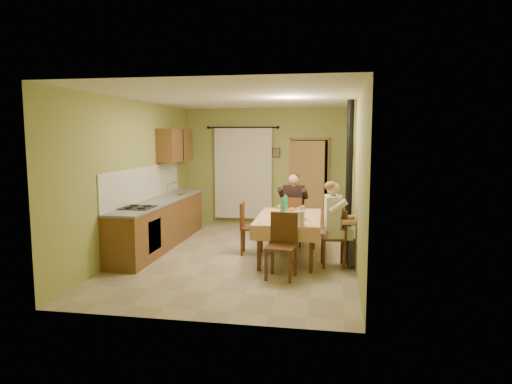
% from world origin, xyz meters
% --- Properties ---
extents(floor, '(4.00, 6.00, 0.01)m').
position_xyz_m(floor, '(0.00, 0.00, 0.00)').
color(floor, tan).
rests_on(floor, ground).
extents(room_shell, '(4.04, 6.04, 2.82)m').
position_xyz_m(room_shell, '(0.00, 0.00, 1.82)').
color(room_shell, '#9BA454').
rests_on(room_shell, ground).
extents(kitchen_run, '(0.64, 3.64, 1.56)m').
position_xyz_m(kitchen_run, '(-1.71, 0.40, 0.48)').
color(kitchen_run, brown).
rests_on(kitchen_run, ground).
extents(upper_cabinets, '(0.35, 1.40, 0.70)m').
position_xyz_m(upper_cabinets, '(-1.82, 1.70, 1.95)').
color(upper_cabinets, brown).
rests_on(upper_cabinets, room_shell).
extents(curtain, '(1.70, 0.07, 2.22)m').
position_xyz_m(curtain, '(-0.55, 2.90, 1.26)').
color(curtain, black).
rests_on(curtain, ground).
extents(doorway, '(0.96, 0.34, 2.15)m').
position_xyz_m(doorway, '(1.04, 2.90, 1.05)').
color(doorway, black).
rests_on(doorway, ground).
extents(dining_table, '(1.14, 1.86, 0.76)m').
position_xyz_m(dining_table, '(0.87, -0.09, 0.38)').
color(dining_table, '#E0A579').
rests_on(dining_table, ground).
extents(tableware, '(0.77, 1.60, 0.33)m').
position_xyz_m(tableware, '(0.89, -0.20, 0.83)').
color(tableware, white).
rests_on(tableware, dining_table).
extents(chair_far, '(0.45, 0.45, 0.97)m').
position_xyz_m(chair_far, '(0.84, 0.95, 0.29)').
color(chair_far, '#532E16').
rests_on(chair_far, ground).
extents(chair_near, '(0.48, 0.48, 0.99)m').
position_xyz_m(chair_near, '(0.86, -1.20, 0.29)').
color(chair_near, '#532E16').
rests_on(chair_near, ground).
extents(chair_right, '(0.44, 0.44, 0.95)m').
position_xyz_m(chair_right, '(1.65, -0.43, 0.29)').
color(chair_right, '#532E16').
rests_on(chair_right, ground).
extents(chair_left, '(0.42, 0.42, 0.95)m').
position_xyz_m(chair_left, '(0.15, 0.15, 0.29)').
color(chair_left, '#532E16').
rests_on(chair_left, ground).
extents(man_far, '(0.61, 0.50, 1.39)m').
position_xyz_m(man_far, '(0.84, 0.97, 0.88)').
color(man_far, black).
rests_on(man_far, chair_far).
extents(man_right, '(0.50, 0.61, 1.39)m').
position_xyz_m(man_right, '(1.64, -0.43, 0.88)').
color(man_right, silver).
rests_on(man_right, chair_right).
extents(stove_flue, '(0.24, 0.24, 2.80)m').
position_xyz_m(stove_flue, '(1.90, 0.60, 1.02)').
color(stove_flue, black).
rests_on(stove_flue, ground).
extents(picture_back, '(0.19, 0.03, 0.23)m').
position_xyz_m(picture_back, '(0.25, 2.97, 1.75)').
color(picture_back, black).
rests_on(picture_back, room_shell).
extents(picture_right, '(0.03, 0.31, 0.21)m').
position_xyz_m(picture_right, '(1.97, 1.20, 1.85)').
color(picture_right, brown).
rests_on(picture_right, room_shell).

